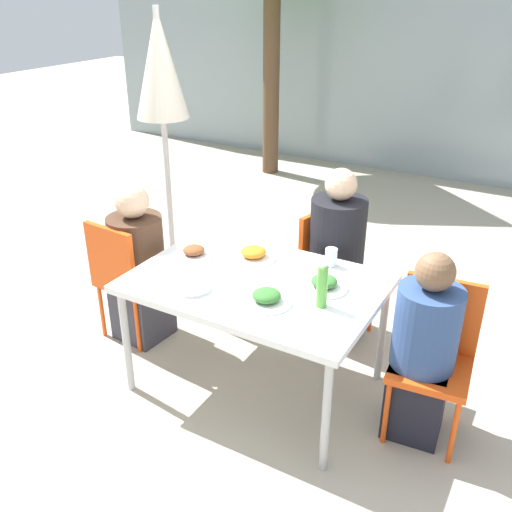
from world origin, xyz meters
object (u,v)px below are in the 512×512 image
at_px(person_right, 423,353).
at_px(person_far, 336,262).
at_px(person_left, 139,269).
at_px(drinking_cup, 331,257).
at_px(bottle, 322,286).
at_px(salad_bowl, 193,285).
at_px(closed_umbrella, 161,80).
at_px(chair_far, 330,264).
at_px(chair_right, 435,348).
at_px(chair_left, 125,273).

relative_size(person_right, person_far, 0.90).
height_order(person_left, drinking_cup, person_left).
relative_size(person_far, bottle, 4.89).
distance_m(drinking_cup, salad_bowl, 0.83).
bearing_deg(bottle, person_far, 106.87).
distance_m(closed_umbrella, bottle, 2.08).
xyz_separation_m(person_far, bottle, (0.24, -0.81, 0.28)).
bearing_deg(person_far, chair_far, -121.90).
bearing_deg(drinking_cup, closed_umbrella, 162.99).
bearing_deg(bottle, person_left, 173.51).
bearing_deg(chair_far, person_left, -41.58).
bearing_deg(chair_right, salad_bowl, 13.96).
bearing_deg(chair_right, closed_umbrella, -22.11).
relative_size(chair_far, salad_bowl, 4.31).
xyz_separation_m(chair_left, person_right, (1.94, 0.08, 0.00)).
bearing_deg(person_far, closed_umbrella, -80.36).
bearing_deg(chair_left, chair_far, 40.22).
height_order(chair_left, drinking_cup, chair_left).
bearing_deg(chair_far, chair_left, -40.28).
distance_m(person_left, person_far, 1.30).
distance_m(person_left, person_right, 1.88).
bearing_deg(chair_left, person_left, 58.10).
bearing_deg(salad_bowl, chair_right, 19.31).
distance_m(chair_left, drinking_cup, 1.37).
xyz_separation_m(chair_left, bottle, (1.43, -0.08, 0.34)).
distance_m(chair_right, closed_umbrella, 2.59).
bearing_deg(bottle, closed_umbrella, 151.39).
xyz_separation_m(chair_far, closed_umbrella, (-1.39, 0.05, 1.09)).
bearing_deg(chair_left, bottle, 1.65).
height_order(person_right, bottle, person_right).
height_order(chair_right, bottle, bottle).
xyz_separation_m(person_left, drinking_cup, (1.23, 0.29, 0.26)).
distance_m(person_right, bottle, 0.63).
relative_size(person_far, salad_bowl, 6.01).
bearing_deg(salad_bowl, person_far, 66.35).
height_order(chair_far, drinking_cup, chair_far).
relative_size(chair_far, closed_umbrella, 0.41).
xyz_separation_m(closed_umbrella, drinking_cup, (1.56, -0.48, -0.82)).
bearing_deg(drinking_cup, chair_left, -164.05).
relative_size(chair_far, bottle, 3.50).
bearing_deg(chair_left, person_right, 7.34).
bearing_deg(chair_left, closed_umbrella, 112.52).
relative_size(person_left, person_far, 0.92).
bearing_deg(person_left, chair_left, -121.90).
xyz_separation_m(person_left, chair_right, (1.93, 0.09, -0.01)).
xyz_separation_m(closed_umbrella, salad_bowl, (1.02, -1.11, -0.85)).
height_order(person_left, closed_umbrella, closed_umbrella).
xyz_separation_m(person_right, closed_umbrella, (-2.21, 0.76, 1.09)).
relative_size(person_left, chair_far, 1.28).
bearing_deg(person_far, salad_bowl, -9.29).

